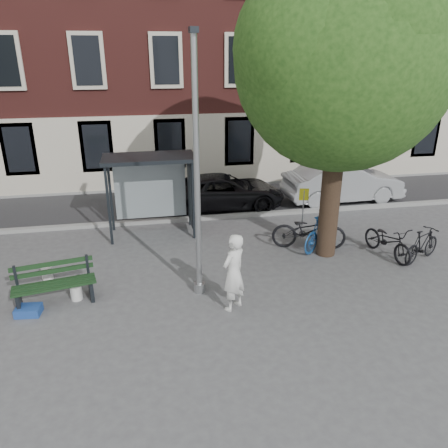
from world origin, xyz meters
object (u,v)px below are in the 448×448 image
bike_d (422,245)px  car_dark (224,191)px  bench (55,286)px  bike_a (309,230)px  painter (234,273)px  bike_c (388,241)px  car_silver (343,182)px  lamppost (197,186)px  bus_shelter (162,176)px  bike_b (321,231)px  notice_sign (303,204)px

bike_d → car_dark: car_dark is taller
bench → bike_a: (7.08, 1.83, 0.14)m
painter → bike_c: size_ratio=0.99×
car_silver → bike_d: bearing=176.9°
lamppost → bus_shelter: bearing=98.4°
bench → bike_a: bike_a is taller
lamppost → bike_a: size_ratio=2.74×
lamppost → bike_b: (3.99, 1.89, -2.22)m
bench → car_silver: 11.66m
bus_shelter → notice_sign: size_ratio=1.69×
car_silver → notice_sign: bearing=136.7°
bus_shelter → bike_b: (4.60, -2.21, -1.35)m
bike_a → car_silver: bearing=-20.1°
bike_c → bike_d: size_ratio=1.16×
notice_sign → bike_c: bearing=-28.0°
bench → bike_b: (7.45, 1.74, 0.12)m
bike_a → bike_c: bearing=-99.2°
notice_sign → bus_shelter: bearing=173.9°
bike_b → car_silver: (2.61, 4.14, 0.21)m
notice_sign → painter: bearing=-117.8°
lamppost → bike_b: lamppost is taller
bus_shelter → bike_a: bus_shelter is taller
painter → notice_sign: bearing=-168.9°
lamppost → car_dark: (1.81, 6.18, -2.14)m
bike_c → bike_a: bearing=142.9°
bike_c → car_silver: bearing=68.0°
bus_shelter → bike_a: size_ratio=1.28×
bike_a → bike_c: 2.29m
bike_a → painter: bearing=150.4°
painter → bike_b: painter is taller
lamppost → notice_sign: lamppost is taller
bike_c → bike_d: 0.93m
bus_shelter → car_silver: 7.55m
notice_sign → lamppost: bearing=-131.7°
painter → notice_sign: (3.00, 3.60, 0.24)m
bus_shelter → car_dark: 3.43m
bike_b → bike_c: bike_b is taller
car_silver → notice_sign: size_ratio=2.79×
bike_d → painter: bearing=78.1°
lamppost → painter: bearing=-53.1°
bench → car_dark: (5.26, 6.02, 0.19)m
bike_c → car_silver: size_ratio=0.40×
notice_sign → bike_d: bearing=-25.3°
painter → car_dark: size_ratio=0.41×
bench → bike_a: size_ratio=0.88×
car_dark → bike_d: bearing=-138.3°
bike_c → car_silver: car_silver is taller
painter → bike_d: 6.02m
bus_shelter → car_dark: bearing=40.6°
bike_b → bike_c: size_ratio=0.99×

